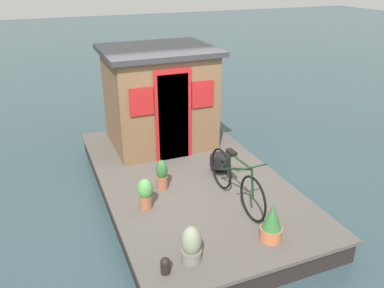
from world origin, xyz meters
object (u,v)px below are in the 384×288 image
potted_plant_rosemary (145,193)px  mooring_bollard (165,265)px  bicycle (236,181)px  potted_plant_geranium (191,245)px  potted_plant_fern (162,174)px  houseboat_cabin (159,97)px  potted_plant_basil (272,223)px  charcoal_grill (220,161)px

potted_plant_rosemary → mooring_bollard: (-1.48, 0.18, -0.15)m
bicycle → potted_plant_geranium: 1.56m
potted_plant_fern → potted_plant_rosemary: (-0.47, 0.43, 0.01)m
houseboat_cabin → mooring_bollard: size_ratio=9.67×
houseboat_cabin → potted_plant_rosemary: (-2.33, 1.01, -0.75)m
potted_plant_rosemary → mooring_bollard: bearing=173.1°
potted_plant_rosemary → potted_plant_basil: (-1.41, -1.39, -0.00)m
potted_plant_fern → charcoal_grill: size_ratio=1.39×
potted_plant_fern → mooring_bollard: bearing=162.8°
bicycle → mooring_bollard: 1.93m
potted_plant_rosemary → mooring_bollard: 1.50m
potted_plant_rosemary → charcoal_grill: (0.62, -1.60, -0.05)m
mooring_bollard → charcoal_grill: bearing=-40.2°
potted_plant_geranium → charcoal_grill: bearing=-34.7°
mooring_bollard → potted_plant_basil: bearing=-87.3°
houseboat_cabin → potted_plant_rosemary: size_ratio=4.33×
potted_plant_rosemary → mooring_bollard: size_ratio=2.23×
potted_plant_rosemary → mooring_bollard: potted_plant_rosemary is taller
potted_plant_rosemary → potted_plant_fern: bearing=-42.1°
potted_plant_basil → charcoal_grill: potted_plant_basil is taller
potted_plant_basil → potted_plant_geranium: bearing=88.9°
bicycle → potted_plant_rosemary: 1.43m
bicycle → charcoal_grill: size_ratio=4.50×
potted_plant_basil → bicycle: bearing=0.4°
potted_plant_fern → potted_plant_basil: bearing=-153.0°
bicycle → potted_plant_geranium: (-1.01, 1.17, -0.15)m
houseboat_cabin → bicycle: bearing=-172.2°
houseboat_cabin → potted_plant_rosemary: 2.64m
charcoal_grill → houseboat_cabin: bearing=19.0°
potted_plant_rosemary → bicycle: bearing=-105.3°
mooring_bollard → potted_plant_fern: bearing=-17.2°
bicycle → potted_plant_basil: bicycle is taller
potted_plant_basil → houseboat_cabin: bearing=5.8°
potted_plant_fern → charcoal_grill: bearing=-82.9°
potted_plant_fern → mooring_bollard: potted_plant_fern is taller
bicycle → potted_plant_fern: 1.28m
houseboat_cabin → potted_plant_geranium: houseboat_cabin is taller
charcoal_grill → mooring_bollard: charcoal_grill is taller
potted_plant_fern → potted_plant_geranium: potted_plant_fern is taller
potted_plant_basil → mooring_bollard: (-0.07, 1.57, -0.15)m
potted_plant_rosemary → houseboat_cabin: bearing=-23.4°
bicycle → mooring_bollard: bearing=125.4°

